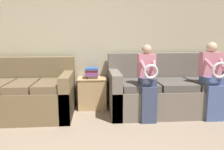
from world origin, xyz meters
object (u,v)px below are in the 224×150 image
at_px(child_right_seated, 213,78).
at_px(side_shelf, 92,92).
at_px(child_left_seated, 148,79).
at_px(couch_main, 170,91).
at_px(couch_side, 26,95).
at_px(book_stack, 92,72).

distance_m(child_right_seated, side_shelf, 2.03).
relative_size(child_left_seated, side_shelf, 2.09).
relative_size(couch_main, child_right_seated, 1.77).
xyz_separation_m(couch_main, couch_side, (-2.44, -0.04, -0.01)).
xyz_separation_m(couch_main, child_left_seated, (-0.51, -0.42, 0.30)).
xyz_separation_m(couch_side, child_right_seated, (2.95, -0.38, 0.32)).
distance_m(couch_side, book_stack, 1.16).
relative_size(couch_side, book_stack, 4.90).
xyz_separation_m(child_right_seated, side_shelf, (-1.88, 0.68, -0.37)).
bearing_deg(child_right_seated, couch_side, 172.67).
bearing_deg(couch_side, book_stack, 15.63).
xyz_separation_m(couch_main, side_shelf, (-1.36, 0.26, -0.06)).
bearing_deg(couch_side, couch_main, 0.98).
bearing_deg(side_shelf, couch_side, -164.21).
height_order(child_left_seated, book_stack, child_left_seated).
height_order(child_left_seated, child_right_seated, child_right_seated).
distance_m(couch_side, child_left_seated, 1.99).
bearing_deg(couch_main, book_stack, 169.21).
relative_size(couch_main, book_stack, 6.86).
distance_m(side_shelf, book_stack, 0.37).
distance_m(couch_side, child_right_seated, 2.99).
relative_size(couch_main, child_left_seated, 1.82).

